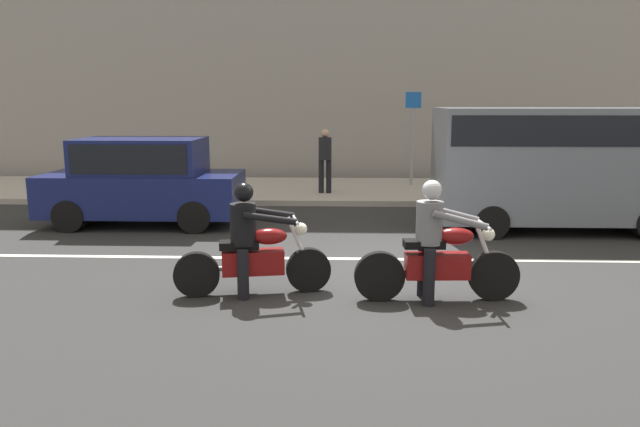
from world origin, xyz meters
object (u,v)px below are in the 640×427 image
at_px(pedestrian_bystander, 325,156).
at_px(parked_van_slate_gray, 559,160).
at_px(motorcycle_with_rider_black_leather, 252,249).
at_px(motorcycle_with_rider_gray, 437,252).
at_px(parked_hatchback_navy, 143,180).
at_px(street_sign_post, 413,129).

bearing_deg(pedestrian_bystander, parked_van_slate_gray, -38.35).
bearing_deg(parked_van_slate_gray, motorcycle_with_rider_black_leather, -142.04).
distance_m(motorcycle_with_rider_black_leather, parked_van_slate_gray, 6.99).
bearing_deg(pedestrian_bystander, motorcycle_with_rider_black_leather, -95.32).
bearing_deg(pedestrian_bystander, motorcycle_with_rider_gray, -78.45).
bearing_deg(parked_hatchback_navy, street_sign_post, 39.79).
height_order(motorcycle_with_rider_black_leather, motorcycle_with_rider_gray, motorcycle_with_rider_gray).
bearing_deg(motorcycle_with_rider_black_leather, motorcycle_with_rider_gray, -4.02).
height_order(motorcycle_with_rider_gray, parked_hatchback_navy, parked_hatchback_navy).
bearing_deg(motorcycle_with_rider_gray, motorcycle_with_rider_black_leather, 175.98).
bearing_deg(motorcycle_with_rider_black_leather, parked_van_slate_gray, 37.96).
bearing_deg(parked_hatchback_navy, motorcycle_with_rider_gray, -40.91).
height_order(street_sign_post, pedestrian_bystander, street_sign_post).
bearing_deg(pedestrian_bystander, parked_hatchback_navy, -136.06).
height_order(parked_hatchback_navy, pedestrian_bystander, pedestrian_bystander).
xyz_separation_m(parked_van_slate_gray, street_sign_post, (-2.29, 5.29, 0.35)).
height_order(parked_hatchback_navy, parked_van_slate_gray, parked_van_slate_gray).
distance_m(parked_hatchback_navy, parked_van_slate_gray, 8.43).
distance_m(street_sign_post, pedestrian_bystander, 2.96).
distance_m(motorcycle_with_rider_gray, parked_van_slate_gray, 5.44).
bearing_deg(street_sign_post, pedestrian_bystander, -147.56).
height_order(motorcycle_with_rider_gray, pedestrian_bystander, pedestrian_bystander).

